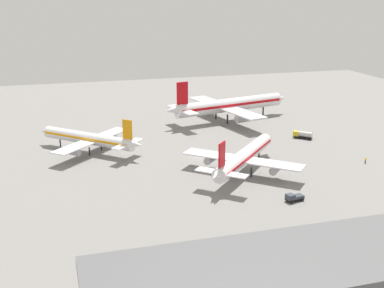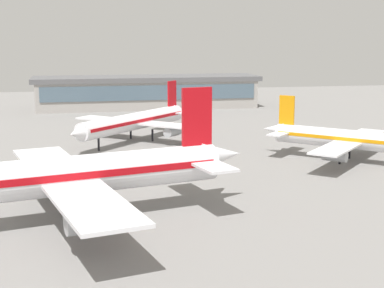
{
  "view_description": "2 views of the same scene",
  "coord_description": "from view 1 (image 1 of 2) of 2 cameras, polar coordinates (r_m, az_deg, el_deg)",
  "views": [
    {
      "loc": [
        -41.93,
        -135.73,
        47.25
      ],
      "look_at": [
        -4.62,
        -7.57,
        6.8
      ],
      "focal_mm": 46.66,
      "sensor_mm": 36.0,
      "label": 1
    },
    {
      "loc": [
        20.88,
        113.28,
        23.73
      ],
      "look_at": [
        -2.09,
        1.0,
        2.18
      ],
      "focal_mm": 53.92,
      "sensor_mm": 36.0,
      "label": 2
    }
  ],
  "objects": [
    {
      "name": "ground",
      "position": [
        149.71,
        0.89,
        -1.54
      ],
      "size": [
        288.0,
        288.0,
        0.0
      ],
      "primitive_type": "plane",
      "color": "gray"
    },
    {
      "name": "airplane_taxiing",
      "position": [
        136.35,
        5.95,
        -1.44
      ],
      "size": [
        32.18,
        33.86,
        12.8
      ],
      "rotation": [
        0.0,
        0.0,
        0.83
      ],
      "color": "white",
      "rests_on": "ground"
    },
    {
      "name": "airplane_distant",
      "position": [
        192.25,
        4.2,
        4.45
      ],
      "size": [
        54.43,
        44.34,
        16.74
      ],
      "rotation": [
        0.0,
        0.0,
        0.23
      ],
      "color": "white",
      "rests_on": "ground"
    },
    {
      "name": "fuel_truck",
      "position": [
        172.82,
        12.56,
        1.06
      ],
      "size": [
        5.79,
        5.81,
        2.5
      ],
      "rotation": [
        0.0,
        0.0,
        2.35
      ],
      "color": "black",
      "rests_on": "ground"
    },
    {
      "name": "pushback_tractor",
      "position": [
        121.02,
        11.55,
        -5.99
      ],
      "size": [
        4.67,
        2.86,
        1.9
      ],
      "rotation": [
        0.0,
        0.0,
        3.32
      ],
      "color": "black",
      "rests_on": "ground"
    },
    {
      "name": "terminal_building",
      "position": [
        81.35,
        15.73,
        -14.83
      ],
      "size": [
        74.57,
        18.14,
        10.56
      ],
      "color": "#9E9993",
      "rests_on": "ground"
    },
    {
      "name": "airplane_at_gate",
      "position": [
        156.73,
        -11.66,
        0.62
      ],
      "size": [
        31.25,
        30.68,
        12.0
      ],
      "rotation": [
        0.0,
        0.0,
        2.37
      ],
      "color": "white",
      "rests_on": "ground"
    },
    {
      "name": "ground_crew_worker",
      "position": [
        152.91,
        19.22,
        -1.78
      ],
      "size": [
        0.55,
        0.49,
        1.67
      ],
      "rotation": [
        0.0,
        0.0,
        1.21
      ],
      "color": "#1E2338",
      "rests_on": "ground"
    }
  ]
}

